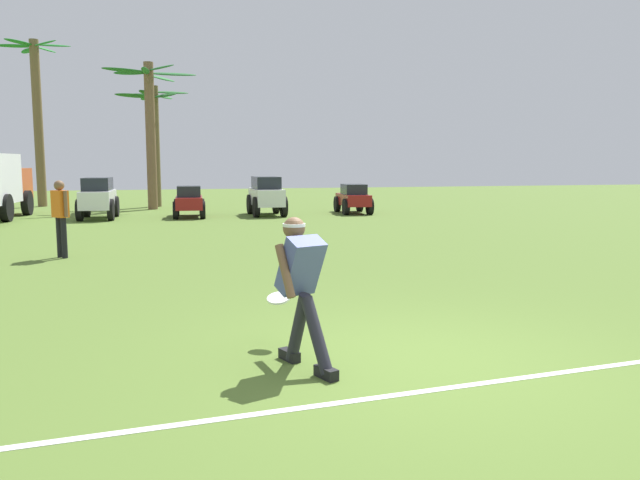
# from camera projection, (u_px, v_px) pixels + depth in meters

# --- Properties ---
(ground_plane) EXTENTS (80.00, 80.00, 0.00)m
(ground_plane) POSITION_uv_depth(u_px,v_px,m) (415.00, 361.00, 6.05)
(ground_plane) COLOR #516D2B
(field_line_paint) EXTENTS (24.59, 2.16, 0.01)m
(field_line_paint) POSITION_uv_depth(u_px,v_px,m) (450.00, 388.00, 5.33)
(field_line_paint) COLOR white
(field_line_paint) RESTS_ON ground_plane
(frisbee_thrower) EXTENTS (0.49, 1.13, 1.41)m
(frisbee_thrower) POSITION_uv_depth(u_px,v_px,m) (301.00, 284.00, 5.81)
(frisbee_thrower) COLOR #23232D
(frisbee_thrower) RESTS_ON ground_plane
(frisbee_in_flight) EXTENTS (0.34, 0.33, 0.10)m
(frisbee_in_flight) POSITION_uv_depth(u_px,v_px,m) (279.00, 298.00, 6.57)
(frisbee_in_flight) COLOR white
(teammate_near_sideline) EXTENTS (0.37, 0.43, 1.56)m
(teammate_near_sideline) POSITION_uv_depth(u_px,v_px,m) (60.00, 211.00, 12.49)
(teammate_near_sideline) COLOR black
(teammate_near_sideline) RESTS_ON ground_plane
(parked_car_slot_a) EXTENTS (1.25, 2.39, 1.40)m
(parked_car_slot_a) POSITION_uv_depth(u_px,v_px,m) (98.00, 197.00, 21.20)
(parked_car_slot_a) COLOR silver
(parked_car_slot_a) RESTS_ON ground_plane
(parked_car_slot_b) EXTENTS (1.19, 2.24, 1.10)m
(parked_car_slot_b) POSITION_uv_depth(u_px,v_px,m) (189.00, 201.00, 21.87)
(parked_car_slot_b) COLOR maroon
(parked_car_slot_b) RESTS_ON ground_plane
(parked_car_slot_c) EXTENTS (1.17, 2.35, 1.40)m
(parked_car_slot_c) POSITION_uv_depth(u_px,v_px,m) (266.00, 195.00, 22.62)
(parked_car_slot_c) COLOR silver
(parked_car_slot_c) RESTS_ON ground_plane
(parked_car_slot_d) EXTENTS (1.23, 2.26, 1.10)m
(parked_car_slot_d) POSITION_uv_depth(u_px,v_px,m) (353.00, 198.00, 23.55)
(parked_car_slot_d) COLOR maroon
(parked_car_slot_d) RESTS_ON ground_plane
(palm_tree_far_left) EXTENTS (3.06, 3.01, 7.08)m
(palm_tree_far_left) POSITION_uv_depth(u_px,v_px,m) (38.00, 113.00, 26.69)
(palm_tree_far_left) COLOR brown
(palm_tree_far_left) RESTS_ON ground_plane
(palm_tree_left_of_centre) EXTENTS (3.68, 3.56, 5.89)m
(palm_tree_left_of_centre) POSITION_uv_depth(u_px,v_px,m) (151.00, 123.00, 25.13)
(palm_tree_left_of_centre) COLOR brown
(palm_tree_left_of_centre) RESTS_ON ground_plane
(palm_tree_right_of_centre) EXTENTS (3.07, 3.40, 5.14)m
(palm_tree_right_of_centre) POSITION_uv_depth(u_px,v_px,m) (155.00, 135.00, 26.70)
(palm_tree_right_of_centre) COLOR brown
(palm_tree_right_of_centre) RESTS_ON ground_plane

